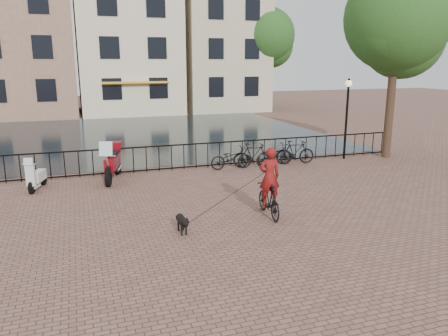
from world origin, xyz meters
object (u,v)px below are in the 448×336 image
object	(u,v)px
cyclist	(269,186)
dog	(182,223)
lamp_post	(347,105)
scooter	(37,171)
motorcycle	(112,158)

from	to	relation	value
cyclist	dog	distance (m)	2.68
lamp_post	scooter	distance (m)	12.71
dog	motorcycle	distance (m)	5.91
cyclist	scooter	world-z (taller)	cyclist
dog	scooter	size ratio (longest dim) A/B	0.55
lamp_post	cyclist	size ratio (longest dim) A/B	1.51
dog	motorcycle	bearing A→B (deg)	101.39
cyclist	scooter	bearing A→B (deg)	-34.02
lamp_post	scooter	size ratio (longest dim) A/B	2.48
lamp_post	scooter	xyz separation A→B (m)	(-12.56, -0.80, -1.76)
dog	scooter	bearing A→B (deg)	124.43
motorcycle	cyclist	bearing A→B (deg)	-39.71
scooter	dog	bearing A→B (deg)	-38.66
dog	lamp_post	bearing A→B (deg)	34.39
motorcycle	scooter	world-z (taller)	motorcycle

